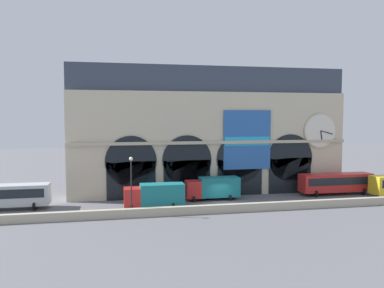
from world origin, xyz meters
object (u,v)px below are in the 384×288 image
at_px(bus_westmost, 3,196).
at_px(street_lamp_quayside, 131,178).
at_px(box_truck_midwest, 155,195).
at_px(bus_east, 336,182).
at_px(box_truck_center, 213,188).

height_order(bus_westmost, street_lamp_quayside, street_lamp_quayside).
xyz_separation_m(box_truck_midwest, bus_east, (27.26, 3.50, 0.08)).
bearing_deg(box_truck_center, box_truck_midwest, -156.96).
xyz_separation_m(bus_westmost, box_truck_center, (27.02, 0.51, -0.08)).
distance_m(bus_westmost, street_lamp_quayside, 16.85).
relative_size(bus_westmost, bus_east, 1.00).
xyz_separation_m(box_truck_midwest, street_lamp_quayside, (-3.03, -2.89, 2.71)).
bearing_deg(street_lamp_quayside, bus_east, 11.92).
relative_size(bus_east, street_lamp_quayside, 1.59).
relative_size(box_truck_midwest, box_truck_center, 1.00).
distance_m(bus_westmost, box_truck_center, 27.03).
relative_size(bus_westmost, street_lamp_quayside, 1.59).
distance_m(box_truck_midwest, street_lamp_quayside, 4.99).
height_order(bus_westmost, box_truck_midwest, box_truck_midwest).
bearing_deg(box_truck_midwest, bus_westmost, 170.58).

